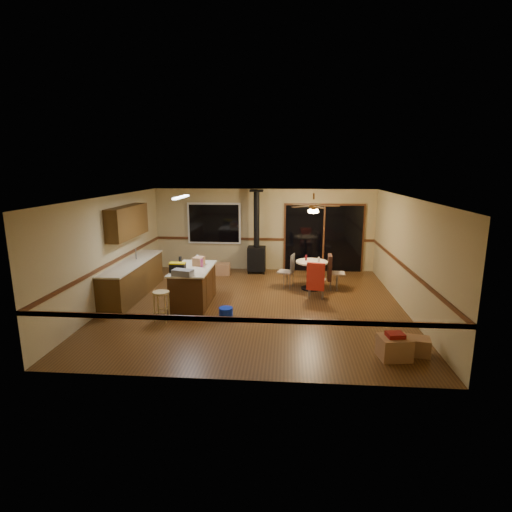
# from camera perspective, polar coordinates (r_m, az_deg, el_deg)

# --- Properties ---
(floor) EXTENTS (7.00, 7.00, 0.00)m
(floor) POSITION_cam_1_polar(r_m,az_deg,el_deg) (9.73, -0.14, -7.01)
(floor) COLOR #533317
(floor) RESTS_ON ground
(ceiling) EXTENTS (7.00, 7.00, 0.00)m
(ceiling) POSITION_cam_1_polar(r_m,az_deg,el_deg) (9.19, -0.15, 8.45)
(ceiling) COLOR silver
(ceiling) RESTS_ON ground
(wall_back) EXTENTS (7.00, 0.00, 7.00)m
(wall_back) POSITION_cam_1_polar(r_m,az_deg,el_deg) (12.81, 1.13, 3.75)
(wall_back) COLOR tan
(wall_back) RESTS_ON ground
(wall_front) EXTENTS (7.00, 0.00, 7.00)m
(wall_front) POSITION_cam_1_polar(r_m,az_deg,el_deg) (6.01, -2.88, -6.45)
(wall_front) COLOR tan
(wall_front) RESTS_ON ground
(wall_left) EXTENTS (0.00, 7.00, 7.00)m
(wall_left) POSITION_cam_1_polar(r_m,az_deg,el_deg) (10.26, -20.02, 0.79)
(wall_left) COLOR tan
(wall_left) RESTS_ON ground
(wall_right) EXTENTS (0.00, 7.00, 7.00)m
(wall_right) POSITION_cam_1_polar(r_m,az_deg,el_deg) (9.74, 20.84, 0.13)
(wall_right) COLOR tan
(wall_right) RESTS_ON ground
(chair_rail) EXTENTS (7.00, 7.00, 0.08)m
(chair_rail) POSITION_cam_1_polar(r_m,az_deg,el_deg) (9.44, -0.14, -1.28)
(chair_rail) COLOR #4F2913
(chair_rail) RESTS_ON ground
(window) EXTENTS (1.72, 0.10, 1.32)m
(window) POSITION_cam_1_polar(r_m,az_deg,el_deg) (12.92, -6.00, 4.66)
(window) COLOR black
(window) RESTS_ON ground
(sliding_door) EXTENTS (2.52, 0.10, 2.10)m
(sliding_door) POSITION_cam_1_polar(r_m,az_deg,el_deg) (12.83, 9.62, 2.46)
(sliding_door) COLOR black
(sliding_door) RESTS_ON ground
(lower_cabinets) EXTENTS (0.60, 3.00, 0.86)m
(lower_cabinets) POSITION_cam_1_polar(r_m,az_deg,el_deg) (10.79, -17.14, -3.21)
(lower_cabinets) COLOR #523414
(lower_cabinets) RESTS_ON ground
(countertop) EXTENTS (0.64, 3.04, 0.04)m
(countertop) POSITION_cam_1_polar(r_m,az_deg,el_deg) (10.68, -17.29, -0.89)
(countertop) COLOR beige
(countertop) RESTS_ON lower_cabinets
(upper_cabinets) EXTENTS (0.35, 2.00, 0.80)m
(upper_cabinets) POSITION_cam_1_polar(r_m,az_deg,el_deg) (10.73, -17.88, 4.68)
(upper_cabinets) COLOR #523414
(upper_cabinets) RESTS_ON ground
(kitchen_island) EXTENTS (0.88, 1.68, 0.90)m
(kitchen_island) POSITION_cam_1_polar(r_m,az_deg,el_deg) (9.82, -8.93, -4.20)
(kitchen_island) COLOR #432610
(kitchen_island) RESTS_ON ground
(wood_stove) EXTENTS (0.55, 0.50, 2.52)m
(wood_stove) POSITION_cam_1_polar(r_m,az_deg,el_deg) (12.48, 0.08, 0.86)
(wood_stove) COLOR black
(wood_stove) RESTS_ON ground
(ceiling_fan) EXTENTS (0.24, 0.24, 0.55)m
(ceiling_fan) POSITION_cam_1_polar(r_m,az_deg,el_deg) (10.64, 8.21, 6.79)
(ceiling_fan) COLOR brown
(ceiling_fan) RESTS_ON ceiling
(fluorescent_strip) EXTENTS (0.10, 1.20, 0.04)m
(fluorescent_strip) POSITION_cam_1_polar(r_m,az_deg,el_deg) (9.80, -10.66, 8.26)
(fluorescent_strip) COLOR white
(fluorescent_strip) RESTS_ON ceiling
(toolbox_grey) EXTENTS (0.50, 0.35, 0.14)m
(toolbox_grey) POSITION_cam_1_polar(r_m,az_deg,el_deg) (9.02, -10.42, -2.35)
(toolbox_grey) COLOR slate
(toolbox_grey) RESTS_ON kitchen_island
(toolbox_black) EXTENTS (0.36, 0.20, 0.20)m
(toolbox_black) POSITION_cam_1_polar(r_m,az_deg,el_deg) (9.34, -11.12, -1.69)
(toolbox_black) COLOR black
(toolbox_black) RESTS_ON kitchen_island
(toolbox_yellow_lid) EXTENTS (0.37, 0.20, 0.03)m
(toolbox_yellow_lid) POSITION_cam_1_polar(r_m,az_deg,el_deg) (9.31, -11.15, -1.02)
(toolbox_yellow_lid) COLOR gold
(toolbox_yellow_lid) RESTS_ON toolbox_black
(box_on_island) EXTENTS (0.28, 0.34, 0.20)m
(box_on_island) POSITION_cam_1_polar(r_m,az_deg,el_deg) (9.92, -8.18, -0.73)
(box_on_island) COLOR #A57449
(box_on_island) RESTS_ON kitchen_island
(bottle_dark) EXTENTS (0.08, 0.08, 0.25)m
(bottle_dark) POSITION_cam_1_polar(r_m,az_deg,el_deg) (9.81, -10.76, -0.81)
(bottle_dark) COLOR black
(bottle_dark) RESTS_ON kitchen_island
(bottle_pink) EXTENTS (0.08, 0.08, 0.20)m
(bottle_pink) POSITION_cam_1_polar(r_m,az_deg,el_deg) (9.71, -7.76, -0.99)
(bottle_pink) COLOR #D84C8C
(bottle_pink) RESTS_ON kitchen_island
(bottle_white) EXTENTS (0.09, 0.09, 0.20)m
(bottle_white) POSITION_cam_1_polar(r_m,az_deg,el_deg) (10.15, -8.36, -0.44)
(bottle_white) COLOR white
(bottle_white) RESTS_ON kitchen_island
(bar_stool) EXTENTS (0.46, 0.46, 0.65)m
(bar_stool) POSITION_cam_1_polar(r_m,az_deg,el_deg) (8.92, -13.32, -6.98)
(bar_stool) COLOR tan
(bar_stool) RESTS_ON floor
(blue_bucket) EXTENTS (0.36, 0.36, 0.25)m
(blue_bucket) POSITION_cam_1_polar(r_m,az_deg,el_deg) (8.87, -4.31, -8.15)
(blue_bucket) COLOR #0C26B0
(blue_bucket) RESTS_ON floor
(dining_table) EXTENTS (0.86, 0.86, 0.78)m
(dining_table) POSITION_cam_1_polar(r_m,az_deg,el_deg) (10.93, 7.94, -2.03)
(dining_table) COLOR black
(dining_table) RESTS_ON ground
(glass_red) EXTENTS (0.07, 0.07, 0.15)m
(glass_red) POSITION_cam_1_polar(r_m,az_deg,el_deg) (10.94, 7.17, -0.23)
(glass_red) COLOR #590C14
(glass_red) RESTS_ON dining_table
(glass_cream) EXTENTS (0.07, 0.07, 0.13)m
(glass_cream) POSITION_cam_1_polar(r_m,az_deg,el_deg) (10.82, 8.95, -0.48)
(glass_cream) COLOR beige
(glass_cream) RESTS_ON dining_table
(chair_left) EXTENTS (0.49, 0.49, 0.51)m
(chair_left) POSITION_cam_1_polar(r_m,az_deg,el_deg) (10.96, 4.80, -1.58)
(chair_left) COLOR tan
(chair_left) RESTS_ON ground
(chair_near) EXTENTS (0.52, 0.55, 0.70)m
(chair_near) POSITION_cam_1_polar(r_m,az_deg,el_deg) (10.07, 8.54, -2.91)
(chair_near) COLOR tan
(chair_near) RESTS_ON ground
(chair_right) EXTENTS (0.48, 0.44, 0.70)m
(chair_right) POSITION_cam_1_polar(r_m,az_deg,el_deg) (11.01, 10.62, -1.65)
(chair_right) COLOR tan
(chair_right) RESTS_ON ground
(box_under_window) EXTENTS (0.48, 0.39, 0.36)m
(box_under_window) POSITION_cam_1_polar(r_m,az_deg,el_deg) (12.39, -4.80, -1.87)
(box_under_window) COLOR #A57449
(box_under_window) RESTS_ON floor
(box_corner_a) EXTENTS (0.58, 0.51, 0.39)m
(box_corner_a) POSITION_cam_1_polar(r_m,az_deg,el_deg) (7.50, 19.14, -12.26)
(box_corner_a) COLOR #A57449
(box_corner_a) RESTS_ON floor
(box_corner_b) EXTENTS (0.45, 0.40, 0.31)m
(box_corner_b) POSITION_cam_1_polar(r_m,az_deg,el_deg) (7.80, 22.17, -11.85)
(box_corner_b) COLOR #A57449
(box_corner_b) RESTS_ON floor
(box_small_red) EXTENTS (0.32, 0.28, 0.08)m
(box_small_red) POSITION_cam_1_polar(r_m,az_deg,el_deg) (7.40, 19.27, -10.60)
(box_small_red) COLOR maroon
(box_small_red) RESTS_ON box_corner_a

